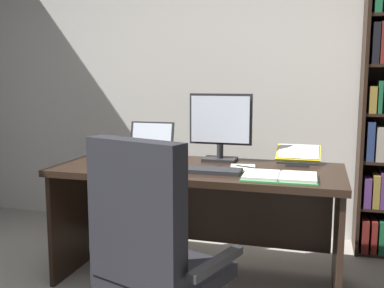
{
  "coord_description": "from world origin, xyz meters",
  "views": [
    {
      "loc": [
        0.8,
        -1.49,
        1.29
      ],
      "look_at": [
        0.06,
        1.09,
        0.9
      ],
      "focal_mm": 41.62,
      "sensor_mm": 36.0,
      "label": 1
    }
  ],
  "objects_px": {
    "computer_mouse": "(158,166)",
    "pen": "(246,167)",
    "desk": "(201,195)",
    "notepad": "(243,168)",
    "reading_stand_with_book": "(298,155)",
    "keyboard": "(206,170)",
    "office_chair": "(153,269)",
    "laptop": "(147,150)",
    "coffee_mug": "(104,152)",
    "open_binder": "(280,176)",
    "monitor": "(220,128)"
  },
  "relations": [
    {
      "from": "pen",
      "to": "coffee_mug",
      "type": "bearing_deg",
      "value": 175.62
    },
    {
      "from": "coffee_mug",
      "to": "office_chair",
      "type": "bearing_deg",
      "value": -52.49
    },
    {
      "from": "open_binder",
      "to": "coffee_mug",
      "type": "relative_size",
      "value": 4.2
    },
    {
      "from": "desk",
      "to": "notepad",
      "type": "height_order",
      "value": "notepad"
    },
    {
      "from": "monitor",
      "to": "desk",
      "type": "bearing_deg",
      "value": -117.52
    },
    {
      "from": "laptop",
      "to": "pen",
      "type": "xyz_separation_m",
      "value": [
        0.74,
        -0.23,
        -0.04
      ]
    },
    {
      "from": "monitor",
      "to": "notepad",
      "type": "distance_m",
      "value": 0.37
    },
    {
      "from": "notepad",
      "to": "open_binder",
      "type": "bearing_deg",
      "value": -41.41
    },
    {
      "from": "open_binder",
      "to": "coffee_mug",
      "type": "bearing_deg",
      "value": 165.35
    },
    {
      "from": "open_binder",
      "to": "pen",
      "type": "relative_size",
      "value": 2.95
    },
    {
      "from": "keyboard",
      "to": "office_chair",
      "type": "bearing_deg",
      "value": -95.01
    },
    {
      "from": "computer_mouse",
      "to": "reading_stand_with_book",
      "type": "height_order",
      "value": "reading_stand_with_book"
    },
    {
      "from": "desk",
      "to": "monitor",
      "type": "distance_m",
      "value": 0.46
    },
    {
      "from": "office_chair",
      "to": "open_binder",
      "type": "xyz_separation_m",
      "value": [
        0.5,
        0.65,
        0.32
      ]
    },
    {
      "from": "laptop",
      "to": "reading_stand_with_book",
      "type": "bearing_deg",
      "value": 2.72
    },
    {
      "from": "monitor",
      "to": "pen",
      "type": "bearing_deg",
      "value": -47.27
    },
    {
      "from": "monitor",
      "to": "keyboard",
      "type": "xyz_separation_m",
      "value": [
        0.0,
        -0.39,
        -0.21
      ]
    },
    {
      "from": "office_chair",
      "to": "keyboard",
      "type": "height_order",
      "value": "office_chair"
    },
    {
      "from": "office_chair",
      "to": "computer_mouse",
      "type": "distance_m",
      "value": 0.81
    },
    {
      "from": "desk",
      "to": "computer_mouse",
      "type": "bearing_deg",
      "value": -133.24
    },
    {
      "from": "desk",
      "to": "laptop",
      "type": "xyz_separation_m",
      "value": [
        -0.44,
        0.17,
        0.25
      ]
    },
    {
      "from": "office_chair",
      "to": "computer_mouse",
      "type": "xyz_separation_m",
      "value": [
        -0.24,
        0.7,
        0.33
      ]
    },
    {
      "from": "open_binder",
      "to": "notepad",
      "type": "distance_m",
      "value": 0.32
    },
    {
      "from": "keyboard",
      "to": "pen",
      "type": "relative_size",
      "value": 3.0
    },
    {
      "from": "computer_mouse",
      "to": "coffee_mug",
      "type": "distance_m",
      "value": 0.54
    },
    {
      "from": "desk",
      "to": "monitor",
      "type": "xyz_separation_m",
      "value": [
        0.09,
        0.17,
        0.42
      ]
    },
    {
      "from": "keyboard",
      "to": "open_binder",
      "type": "xyz_separation_m",
      "value": [
        0.44,
        -0.05,
        -0.0
      ]
    },
    {
      "from": "laptop",
      "to": "keyboard",
      "type": "distance_m",
      "value": 0.66
    },
    {
      "from": "laptop",
      "to": "reading_stand_with_book",
      "type": "xyz_separation_m",
      "value": [
        1.04,
        0.05,
        0.0
      ]
    },
    {
      "from": "office_chair",
      "to": "laptop",
      "type": "distance_m",
      "value": 1.25
    },
    {
      "from": "keyboard",
      "to": "computer_mouse",
      "type": "relative_size",
      "value": 4.04
    },
    {
      "from": "laptop",
      "to": "pen",
      "type": "relative_size",
      "value": 2.35
    },
    {
      "from": "computer_mouse",
      "to": "notepad",
      "type": "distance_m",
      "value": 0.52
    },
    {
      "from": "office_chair",
      "to": "coffee_mug",
      "type": "height_order",
      "value": "office_chair"
    },
    {
      "from": "office_chair",
      "to": "coffee_mug",
      "type": "relative_size",
      "value": 10.65
    },
    {
      "from": "desk",
      "to": "computer_mouse",
      "type": "distance_m",
      "value": 0.38
    },
    {
      "from": "desk",
      "to": "monitor",
      "type": "relative_size",
      "value": 3.96
    },
    {
      "from": "laptop",
      "to": "pen",
      "type": "distance_m",
      "value": 0.78
    },
    {
      "from": "reading_stand_with_book",
      "to": "notepad",
      "type": "distance_m",
      "value": 0.43
    },
    {
      "from": "open_binder",
      "to": "laptop",
      "type": "bearing_deg",
      "value": 153.77
    },
    {
      "from": "reading_stand_with_book",
      "to": "coffee_mug",
      "type": "bearing_deg",
      "value": -170.88
    },
    {
      "from": "computer_mouse",
      "to": "reading_stand_with_book",
      "type": "distance_m",
      "value": 0.92
    },
    {
      "from": "monitor",
      "to": "office_chair",
      "type": "bearing_deg",
      "value": -93.21
    },
    {
      "from": "monitor",
      "to": "laptop",
      "type": "height_order",
      "value": "monitor"
    },
    {
      "from": "reading_stand_with_book",
      "to": "keyboard",
      "type": "bearing_deg",
      "value": -138.68
    },
    {
      "from": "monitor",
      "to": "coffee_mug",
      "type": "relative_size",
      "value": 4.57
    },
    {
      "from": "notepad",
      "to": "reading_stand_with_book",
      "type": "bearing_deg",
      "value": 42.16
    },
    {
      "from": "computer_mouse",
      "to": "pen",
      "type": "height_order",
      "value": "computer_mouse"
    },
    {
      "from": "coffee_mug",
      "to": "pen",
      "type": "bearing_deg",
      "value": -4.38
    },
    {
      "from": "monitor",
      "to": "computer_mouse",
      "type": "height_order",
      "value": "monitor"
    }
  ]
}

